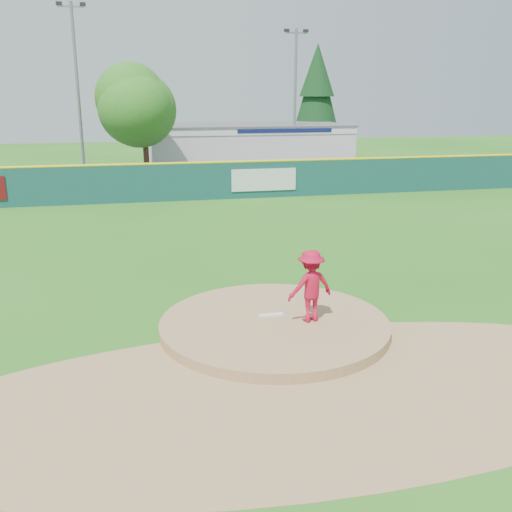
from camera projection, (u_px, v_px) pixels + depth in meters
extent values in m
plane|color=#286B19|center=(274.00, 330.00, 13.73)|extent=(120.00, 120.00, 0.00)
cylinder|color=#9E774C|center=(274.00, 330.00, 13.73)|extent=(5.50, 5.50, 0.50)
cube|color=white|center=(271.00, 315.00, 13.94)|extent=(0.60, 0.15, 0.04)
cylinder|color=#9E774C|center=(313.00, 390.00, 10.92)|extent=(15.40, 15.40, 0.01)
cube|color=#38383A|center=(176.00, 178.00, 39.08)|extent=(44.00, 16.00, 0.02)
imported|color=#BA1031|center=(311.00, 286.00, 13.42)|extent=(1.23, 0.85, 1.75)
imported|color=silver|center=(281.00, 174.00, 35.09)|extent=(5.78, 3.01, 1.55)
cube|color=silver|center=(247.00, 146.00, 44.61)|extent=(15.00, 8.00, 3.20)
cube|color=white|center=(258.00, 131.00, 40.46)|extent=(15.00, 0.06, 0.55)
cube|color=#0F194C|center=(285.00, 131.00, 40.84)|extent=(7.00, 0.03, 0.28)
cube|color=#59595B|center=(246.00, 125.00, 44.16)|extent=(15.20, 8.20, 0.12)
cube|color=white|center=(264.00, 180.00, 31.14)|extent=(3.60, 0.04, 1.20)
cube|color=#144343|center=(190.00, 182.00, 30.36)|extent=(40.00, 0.10, 2.00)
cylinder|color=yellow|center=(190.00, 163.00, 30.09)|extent=(40.00, 0.14, 0.14)
cylinder|color=#382314|center=(147.00, 163.00, 36.43)|extent=(0.36, 0.36, 2.60)
sphere|color=#387F23|center=(144.00, 110.00, 35.54)|extent=(5.60, 5.60, 5.60)
cylinder|color=#382314|center=(315.00, 150.00, 50.06)|extent=(0.40, 0.40, 1.60)
cone|color=#113A16|center=(317.00, 94.00, 48.77)|extent=(4.40, 4.40, 7.90)
cylinder|color=gray|center=(78.00, 94.00, 36.32)|extent=(0.20, 0.20, 11.00)
cube|color=gray|center=(71.00, 6.00, 34.90)|extent=(1.60, 0.10, 0.10)
cube|color=black|center=(59.00, 3.00, 34.72)|extent=(0.35, 0.25, 0.20)
cube|color=black|center=(83.00, 4.00, 35.01)|extent=(0.35, 0.25, 0.20)
cylinder|color=gray|center=(295.00, 102.00, 41.50)|extent=(0.20, 0.20, 10.00)
cube|color=gray|center=(296.00, 33.00, 40.23)|extent=(1.60, 0.10, 0.10)
cube|color=black|center=(287.00, 30.00, 40.04)|extent=(0.35, 0.25, 0.20)
cube|color=black|center=(306.00, 31.00, 40.33)|extent=(0.35, 0.25, 0.20)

